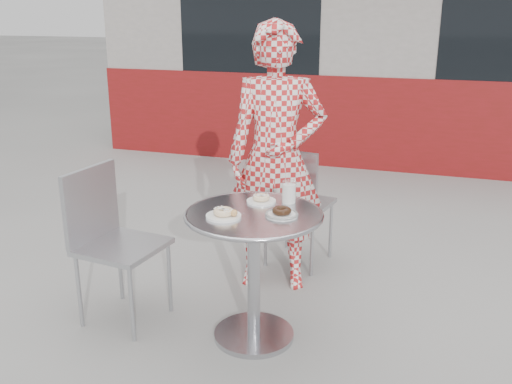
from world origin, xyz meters
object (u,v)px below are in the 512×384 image
(chair_far, at_px, (298,227))
(seated_person, at_px, (276,159))
(bistro_table, at_px, (254,245))
(plate_checker, at_px, (282,213))
(milk_cup, at_px, (289,192))
(plate_far, at_px, (261,199))
(plate_near, at_px, (224,214))
(chair_left, at_px, (123,275))

(chair_far, xyz_separation_m, seated_person, (-0.07, -0.33, 0.56))
(bistro_table, distance_m, chair_far, 1.04)
(bistro_table, height_order, seated_person, seated_person)
(plate_checker, height_order, milk_cup, milk_cup)
(plate_far, xyz_separation_m, plate_near, (-0.10, -0.28, 0.00))
(chair_left, bearing_deg, milk_cup, -67.63)
(plate_far, distance_m, plate_checker, 0.23)
(bistro_table, relative_size, plate_near, 4.10)
(chair_far, height_order, seated_person, seated_person)
(chair_far, xyz_separation_m, plate_checker, (0.16, -1.00, 0.47))
(seated_person, height_order, plate_far, seated_person)
(plate_checker, bearing_deg, chair_left, -177.86)
(bistro_table, relative_size, seated_person, 0.44)
(plate_checker, bearing_deg, chair_far, 98.89)
(chair_left, distance_m, plate_far, 0.90)
(bistro_table, height_order, chair_left, chair_left)
(chair_far, relative_size, chair_left, 0.96)
(chair_left, bearing_deg, plate_far, -67.51)
(plate_near, bearing_deg, chair_left, 173.50)
(plate_far, bearing_deg, plate_near, -110.59)
(chair_far, xyz_separation_m, plate_near, (-0.11, -1.11, 0.47))
(plate_near, bearing_deg, milk_cup, 51.96)
(bistro_table, relative_size, chair_left, 0.82)
(seated_person, xyz_separation_m, milk_cup, (0.20, -0.47, -0.05))
(chair_left, bearing_deg, seated_person, -36.73)
(chair_left, relative_size, plate_checker, 5.26)
(chair_far, distance_m, plate_far, 0.96)
(chair_far, bearing_deg, chair_left, 64.35)
(milk_cup, bearing_deg, plate_checker, -84.88)
(bistro_table, xyz_separation_m, plate_far, (-0.01, 0.17, 0.19))
(plate_near, xyz_separation_m, milk_cup, (0.24, 0.31, 0.04))
(chair_far, bearing_deg, milk_cup, 109.95)
(plate_near, bearing_deg, bistro_table, 42.67)
(chair_far, relative_size, seated_person, 0.51)
(seated_person, height_order, milk_cup, seated_person)
(plate_far, height_order, plate_near, plate_near)
(chair_left, xyz_separation_m, plate_near, (0.64, -0.07, 0.46))
(bistro_table, xyz_separation_m, seated_person, (-0.08, 0.67, 0.28))
(chair_far, xyz_separation_m, milk_cup, (0.14, -0.80, 0.51))
(plate_far, xyz_separation_m, milk_cup, (0.14, 0.04, 0.04))
(seated_person, relative_size, plate_checker, 9.91)
(bistro_table, relative_size, plate_checker, 4.32)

